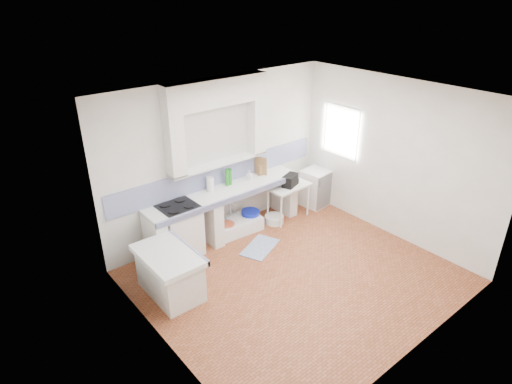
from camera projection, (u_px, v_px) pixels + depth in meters
floor at (296, 277)px, 6.81m from camera, size 4.50×4.50×0.00m
ceiling at (305, 100)px, 5.58m from camera, size 4.50×4.50×0.00m
wall_back at (220, 157)px, 7.58m from camera, size 4.50×0.00×4.50m
wall_front at (428, 259)px, 4.80m from camera, size 4.50×0.00×4.50m
wall_left at (158, 253)px, 4.91m from camera, size 0.00×4.50×4.50m
wall_right at (394, 160)px, 7.48m from camera, size 0.00×4.50×4.50m
alcove_mass at (216, 92)px, 6.93m from camera, size 1.90×0.25×0.45m
window_frame at (347, 130)px, 8.32m from camera, size 0.35×0.86×1.06m
lace_valance at (344, 112)px, 8.07m from camera, size 0.01×0.84×0.24m
counter_slab at (226, 192)px, 7.55m from camera, size 3.00×0.60×0.08m
counter_lip at (236, 198)px, 7.36m from camera, size 3.00×0.04×0.10m
counter_pier_left at (156, 242)px, 6.95m from camera, size 0.20×0.55×0.82m
counter_pier_mid at (211, 221)px, 7.55m from camera, size 0.20×0.55×0.82m
counter_pier_right at (284, 193)px, 8.55m from camera, size 0.20×0.55×0.82m
peninsula_top at (168, 255)px, 6.17m from camera, size 0.70×1.10×0.08m
peninsula_base at (170, 275)px, 6.33m from camera, size 0.60×1.00×0.62m
peninsula_lip at (188, 247)px, 6.36m from camera, size 0.04×1.10×0.10m
backsplash at (221, 173)px, 7.70m from camera, size 4.27×0.03×0.40m
stove at (179, 231)px, 7.21m from camera, size 0.63×0.61×0.88m
sink at (237, 226)px, 8.00m from camera, size 0.94×0.56×0.22m
side_table at (288, 202)px, 8.36m from camera, size 0.85×0.49×0.04m
fridge at (315, 188)px, 8.84m from camera, size 0.54×0.54×0.76m
bucket_red at (227, 230)px, 7.82m from camera, size 0.30×0.30×0.26m
bucket_orange at (241, 224)px, 8.05m from camera, size 0.33×0.33×0.24m
bucket_blue at (250, 218)px, 8.15m from camera, size 0.37×0.37×0.32m
basin_white at (274, 219)px, 8.30m from camera, size 0.41×0.41×0.14m
water_bottle_a at (228, 224)px, 8.00m from camera, size 0.09×0.09×0.29m
water_bottle_b at (235, 220)px, 8.14m from camera, size 0.10×0.10×0.28m
black_bag at (290, 180)px, 8.15m from camera, size 0.39×0.31×0.22m
green_bottle_a at (227, 177)px, 7.65m from camera, size 0.08×0.08×0.31m
green_bottle_b at (230, 177)px, 7.69m from camera, size 0.07×0.07×0.29m
knife_block at (260, 170)px, 8.09m from camera, size 0.10×0.08×0.20m
cutting_board at (261, 166)px, 8.09m from camera, size 0.12×0.24×0.34m
paper_towel at (210, 184)px, 7.46m from camera, size 0.16×0.16×0.25m
soap_bottle at (249, 175)px, 7.91m from camera, size 0.11×0.11×0.18m
rug at (260, 247)px, 7.55m from camera, size 0.86×0.69×0.01m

